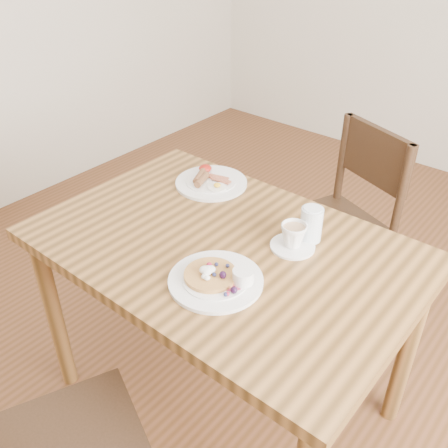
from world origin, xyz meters
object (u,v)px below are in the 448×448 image
(chair_far, at_px, (342,218))
(pancake_plate, at_px, (218,279))
(water_glass, at_px, (311,224))
(breakfast_plate, at_px, (210,181))
(teacup_saucer, at_px, (293,237))
(dining_table, at_px, (224,267))

(chair_far, relative_size, pancake_plate, 3.26)
(pancake_plate, relative_size, water_glass, 2.39)
(breakfast_plate, distance_m, teacup_saucer, 0.48)
(dining_table, bearing_deg, breakfast_plate, 137.53)
(breakfast_plate, height_order, teacup_saucer, teacup_saucer)
(dining_table, distance_m, water_glass, 0.31)
(dining_table, height_order, teacup_saucer, teacup_saucer)
(chair_far, height_order, breakfast_plate, chair_far)
(teacup_saucer, bearing_deg, pancake_plate, -104.20)
(pancake_plate, distance_m, water_glass, 0.36)
(pancake_plate, height_order, teacup_saucer, teacup_saucer)
(breakfast_plate, bearing_deg, chair_far, 55.62)
(dining_table, distance_m, chair_far, 0.76)
(dining_table, xyz_separation_m, chair_far, (0.05, 0.74, -0.16))
(dining_table, bearing_deg, teacup_saucer, 33.10)
(dining_table, bearing_deg, water_glass, 43.86)
(teacup_saucer, bearing_deg, breakfast_plate, 162.93)
(breakfast_plate, xyz_separation_m, water_glass, (0.48, -0.07, 0.05))
(pancake_plate, height_order, water_glass, water_glass)
(chair_far, xyz_separation_m, breakfast_plate, (-0.33, -0.48, 0.27))
(breakfast_plate, relative_size, water_glass, 2.39)
(dining_table, height_order, chair_far, chair_far)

